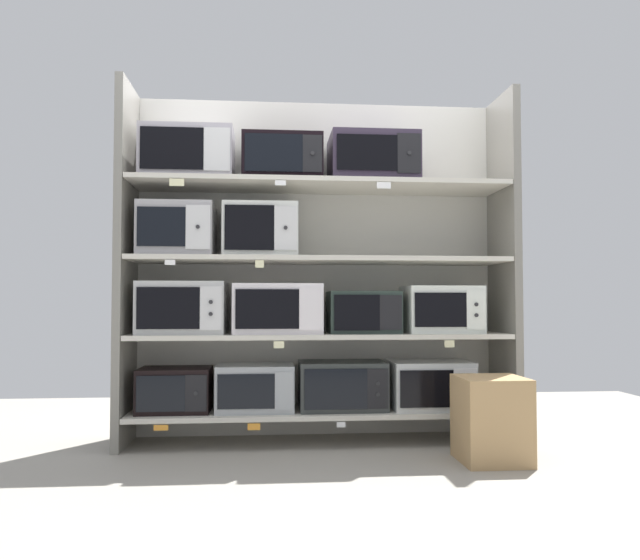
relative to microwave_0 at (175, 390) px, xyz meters
The scene contains 32 objects.
ground 1.40m from the microwave_0, 47.45° to the right, with size 6.39×6.00×0.02m, color gray.
back_panel 1.24m from the microwave_0, 16.05° to the left, with size 2.59×0.04×2.27m, color beige.
upright_left 0.85m from the microwave_0, behind, with size 0.05×0.48×2.27m, color gray.
upright_right 2.28m from the microwave_0, ahead, with size 0.05×0.48×2.27m, color gray.
shelf_0 0.93m from the microwave_0, ahead, with size 2.39×0.48×0.03m, color beige.
microwave_0 is the anchor object (origin of this frame).
microwave_1 0.50m from the microwave_0, ahead, with size 0.48×0.36×0.29m.
microwave_2 1.06m from the microwave_0, ahead, with size 0.55×0.37×0.31m.
microwave_3 1.63m from the microwave_0, ahead, with size 0.52×0.43×0.31m.
price_tag_0 0.31m from the microwave_0, 100.19° to the right, with size 0.08×0.00×0.03m, color orange.
price_tag_1 0.59m from the microwave_0, 25.51° to the right, with size 0.08×0.00×0.04m, color orange.
price_tag_2 1.07m from the microwave_0, 13.14° to the right, with size 0.05×0.00×0.03m, color white.
shelf_1 0.97m from the microwave_0, ahead, with size 2.39×0.48×0.03m, color beige.
microwave_4 0.52m from the microwave_0, ahead, with size 0.54×0.42×0.33m.
microwave_5 0.82m from the microwave_0, ahead, with size 0.56×0.41×0.32m.
microwave_6 1.29m from the microwave_0, ahead, with size 0.45×0.34×0.27m.
microwave_7 1.78m from the microwave_0, ahead, with size 0.48×0.38×0.30m.
price_tag_3 0.75m from the microwave_0, 20.23° to the right, with size 0.06×0.00×0.04m, color beige.
price_tag_4 1.73m from the microwave_0, ahead, with size 0.06×0.00×0.04m, color beige.
shelf_2 1.23m from the microwave_0, ahead, with size 2.39×0.48×0.03m, color beige.
microwave_8 1.00m from the microwave_0, ahead, with size 0.46×0.41×0.33m.
microwave_9 1.14m from the microwave_0, ahead, with size 0.47×0.37×0.34m.
price_tag_5 0.82m from the microwave_0, 90.04° to the right, with size 0.06×0.00×0.03m, color white.
price_tag_6 0.97m from the microwave_0, 24.24° to the right, with size 0.05×0.00×0.04m, color beige.
shelf_3 1.59m from the microwave_0, ahead, with size 2.39×0.48×0.03m, color beige.
microwave_10 1.49m from the microwave_0, ahead, with size 0.58×0.34×0.33m.
microwave_11 1.61m from the microwave_0, ahead, with size 0.51×0.41×0.29m.
microwave_12 1.94m from the microwave_0, ahead, with size 0.56×0.43×0.31m.
price_tag_7 1.29m from the microwave_0, 81.56° to the right, with size 0.09×0.00×0.04m, color beige.
price_tag_8 1.45m from the microwave_0, 20.05° to the right, with size 0.07×0.00×0.03m, color white.
price_tag_9 1.82m from the microwave_0, 10.49° to the right, with size 0.09×0.00×0.04m, color white.
shipping_carton 1.92m from the microwave_0, 17.16° to the right, with size 0.36×0.36×0.47m, color tan.
Camera 1 is at (-0.33, -3.90, 0.88)m, focal length 34.15 mm.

